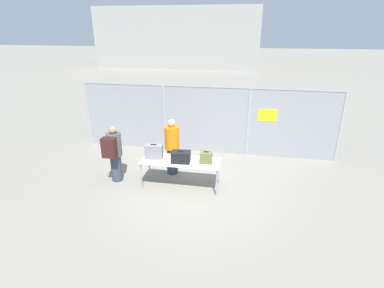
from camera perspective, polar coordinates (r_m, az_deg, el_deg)
name	(u,v)px	position (r m, az deg, el deg)	size (l,w,h in m)	color
ground_plane	(190,190)	(8.30, -0.38, -8.68)	(120.00, 120.00, 0.00)	gray
fence_section	(205,118)	(10.31, 2.58, 4.89)	(8.80, 0.07, 2.35)	#9EA0A5
inspection_table	(181,162)	(8.14, -2.16, -3.50)	(2.17, 0.80, 0.79)	silver
suitcase_grey	(154,152)	(8.25, -7.27, -1.44)	(0.50, 0.29, 0.41)	slate
suitcase_black	(181,157)	(7.97, -2.14, -2.46)	(0.51, 0.35, 0.33)	black
suitcase_olive	(206,157)	(7.94, 2.72, -2.57)	(0.34, 0.26, 0.33)	#566033
traveler_hooded	(114,152)	(8.62, -14.66, -1.50)	(0.41, 0.63, 1.65)	#383D4C
security_worker_near	(172,146)	(8.85, -3.81, -0.38)	(0.42, 0.42, 1.70)	#383D4C
utility_trailer	(272,127)	(12.39, 15.00, 3.11)	(3.80, 2.12, 0.72)	white
distant_hangar	(186,36)	(38.08, -1.23, 19.79)	(17.28, 12.28, 6.13)	#999993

